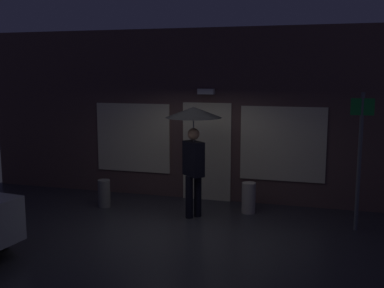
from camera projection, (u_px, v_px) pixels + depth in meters
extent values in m
plane|color=#2D2D33|center=(177.00, 231.00, 8.41)|extent=(18.00, 18.00, 0.00)
cube|color=brown|center=(209.00, 115.00, 10.34)|extent=(10.98, 0.30, 3.82)
cube|color=beige|center=(207.00, 152.00, 10.31)|extent=(1.10, 0.04, 2.20)
cube|color=beige|center=(133.00, 138.00, 10.75)|extent=(1.81, 0.04, 1.60)
cube|color=beige|center=(283.00, 144.00, 9.81)|extent=(1.81, 0.04, 1.60)
cube|color=white|center=(206.00, 91.00, 10.02)|extent=(0.36, 0.16, 0.12)
cylinder|color=black|center=(189.00, 197.00, 9.10)|extent=(0.15, 0.15, 0.85)
cylinder|color=black|center=(198.00, 196.00, 9.20)|extent=(0.15, 0.15, 0.85)
cube|color=black|center=(194.00, 159.00, 9.03)|extent=(0.50, 0.49, 0.68)
cube|color=silver|center=(197.00, 160.00, 8.91)|extent=(0.12, 0.11, 0.55)
cube|color=navy|center=(197.00, 161.00, 8.92)|extent=(0.05, 0.05, 0.44)
sphere|color=tan|center=(194.00, 134.00, 8.95)|extent=(0.23, 0.23, 0.23)
cylinder|color=slate|center=(194.00, 132.00, 8.95)|extent=(0.02, 0.02, 0.99)
cone|color=black|center=(194.00, 112.00, 8.89)|extent=(1.10, 1.10, 0.21)
cylinder|color=#595B60|center=(359.00, 163.00, 8.27)|extent=(0.07, 0.07, 2.52)
cube|color=#198C33|center=(362.00, 107.00, 8.09)|extent=(0.40, 0.02, 0.30)
cylinder|color=#B2A899|center=(249.00, 198.00, 9.44)|extent=(0.28, 0.28, 0.63)
cylinder|color=slate|center=(104.00, 193.00, 9.86)|extent=(0.26, 0.26, 0.59)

